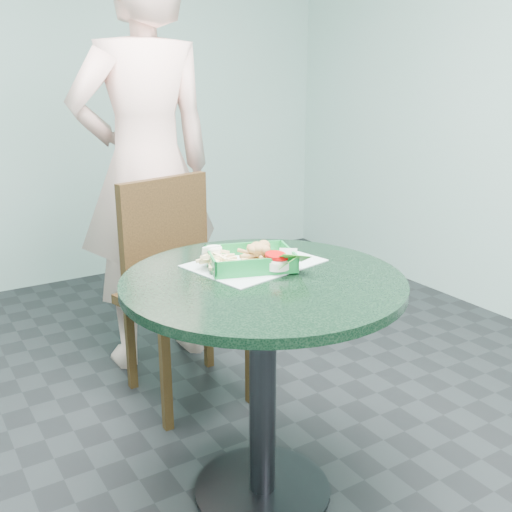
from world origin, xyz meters
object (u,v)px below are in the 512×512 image
food_basket (250,268)px  sauce_ramekin (213,261)px  cafe_table (263,335)px  dining_chair (177,274)px  diner_person (144,117)px  crab_sandwich (259,258)px

food_basket → sauce_ramekin: 0.12m
cafe_table → dining_chair: bearing=84.6°
dining_chair → food_basket: bearing=-108.6°
diner_person → crab_sandwich: (-0.05, -1.04, -0.36)m
dining_chair → food_basket: 0.74m
diner_person → crab_sandwich: bearing=87.3°
diner_person → sauce_ramekin: bearing=79.4°
cafe_table → dining_chair: (0.08, 0.80, -0.05)m
food_basket → sauce_ramekin: sauce_ramekin is taller
food_basket → sauce_ramekin: (-0.11, 0.05, 0.03)m
cafe_table → sauce_ramekin: 0.28m
crab_sandwich → sauce_ramekin: (-0.14, 0.05, -0.00)m
dining_chair → diner_person: (0.02, 0.34, 0.63)m
food_basket → crab_sandwich: size_ratio=2.19×
cafe_table → diner_person: 1.28m
dining_chair → diner_person: size_ratio=0.40×
diner_person → sauce_ramekin: 1.07m
dining_chair → crab_sandwich: 0.75m
crab_sandwich → sauce_ramekin: 0.15m
dining_chair → crab_sandwich: dining_chair is taller
diner_person → crab_sandwich: diner_person is taller
diner_person → food_basket: 1.12m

